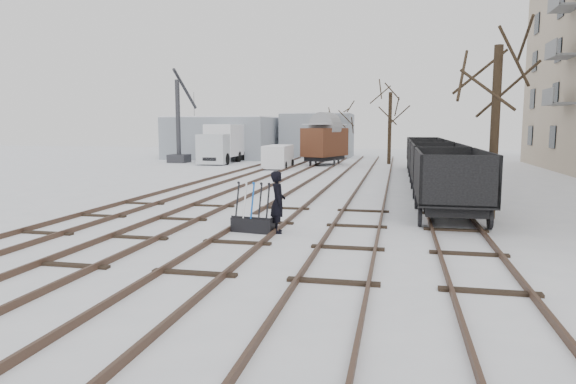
# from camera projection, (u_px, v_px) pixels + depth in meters

# --- Properties ---
(ground) EXTENTS (120.00, 120.00, 0.00)m
(ground) POSITION_uv_depth(u_px,v_px,m) (237.00, 243.00, 13.94)
(ground) COLOR white
(ground) RESTS_ON ground
(tracks) EXTENTS (13.90, 52.00, 0.16)m
(tracks) POSITION_uv_depth(u_px,v_px,m) (316.00, 185.00, 27.19)
(tracks) COLOR black
(tracks) RESTS_ON ground
(shed_left) EXTENTS (10.00, 8.00, 4.10)m
(shed_left) POSITION_uv_depth(u_px,v_px,m) (223.00, 137.00, 51.30)
(shed_left) COLOR gray
(shed_left) RESTS_ON ground
(shed_right) EXTENTS (7.00, 6.00, 4.50)m
(shed_right) POSITION_uv_depth(u_px,v_px,m) (318.00, 135.00, 53.28)
(shed_right) COLOR gray
(shed_right) RESTS_ON ground
(ground_frame) EXTENTS (1.35, 0.61, 1.49)m
(ground_frame) POSITION_uv_depth(u_px,v_px,m) (253.00, 223.00, 15.39)
(ground_frame) COLOR black
(ground_frame) RESTS_ON ground
(worker) EXTENTS (0.62, 0.78, 1.86)m
(worker) POSITION_uv_depth(u_px,v_px,m) (278.00, 202.00, 15.25)
(worker) COLOR black
(worker) RESTS_ON ground
(freight_wagon_a) EXTENTS (2.29, 5.73, 2.34)m
(freight_wagon_a) POSITION_uv_depth(u_px,v_px,m) (450.00, 192.00, 17.74)
(freight_wagon_a) COLOR black
(freight_wagon_a) RESTS_ON ground
(freight_wagon_b) EXTENTS (2.29, 5.73, 2.34)m
(freight_wagon_b) POSITION_uv_depth(u_px,v_px,m) (436.00, 175.00, 23.95)
(freight_wagon_b) COLOR black
(freight_wagon_b) RESTS_ON ground
(freight_wagon_c) EXTENTS (2.29, 5.73, 2.34)m
(freight_wagon_c) POSITION_uv_depth(u_px,v_px,m) (429.00, 165.00, 30.15)
(freight_wagon_c) COLOR black
(freight_wagon_c) RESTS_ON ground
(freight_wagon_d) EXTENTS (2.29, 5.73, 2.34)m
(freight_wagon_d) POSITION_uv_depth(u_px,v_px,m) (424.00, 158.00, 36.36)
(freight_wagon_d) COLOR black
(freight_wagon_d) RESTS_ON ground
(box_van_wagon) EXTENTS (3.71, 4.90, 3.33)m
(box_van_wagon) POSITION_uv_depth(u_px,v_px,m) (325.00, 141.00, 41.84)
(box_van_wagon) COLOR black
(box_van_wagon) RESTS_ON ground
(lorry) EXTENTS (2.52, 7.37, 3.32)m
(lorry) POSITION_uv_depth(u_px,v_px,m) (223.00, 143.00, 44.49)
(lorry) COLOR black
(lorry) RESTS_ON ground
(panel_van) EXTENTS (1.81, 3.99, 1.74)m
(panel_van) POSITION_uv_depth(u_px,v_px,m) (278.00, 156.00, 38.55)
(panel_van) COLOR silver
(panel_van) RESTS_ON ground
(crane) EXTENTS (1.64, 4.69, 8.06)m
(crane) POSITION_uv_depth(u_px,v_px,m) (179.00, 138.00, 44.80)
(crane) COLOR #2C2C31
(crane) RESTS_ON ground
(tree_near) EXTENTS (0.30, 0.30, 5.85)m
(tree_near) POSITION_uv_depth(u_px,v_px,m) (495.00, 133.00, 17.38)
(tree_near) COLOR black
(tree_near) RESTS_ON ground
(tree_far_left) EXTENTS (0.30, 0.30, 4.45)m
(tree_far_left) POSITION_uv_depth(u_px,v_px,m) (341.00, 136.00, 50.05)
(tree_far_left) COLOR black
(tree_far_left) RESTS_ON ground
(tree_far_right) EXTENTS (0.30, 0.30, 5.95)m
(tree_far_right) POSITION_uv_depth(u_px,v_px,m) (390.00, 128.00, 42.70)
(tree_far_right) COLOR black
(tree_far_right) RESTS_ON ground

